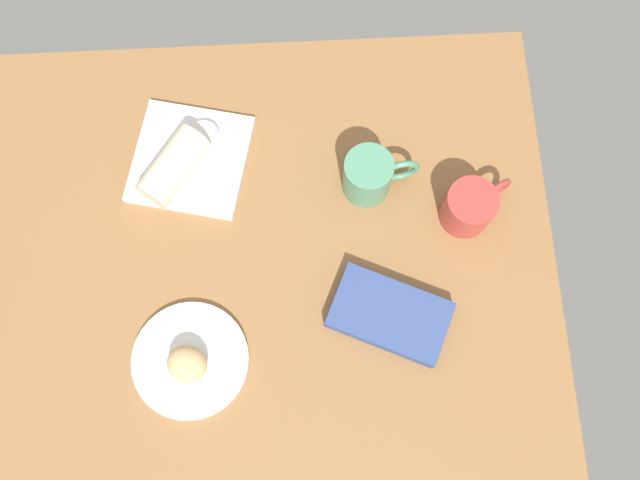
{
  "coord_description": "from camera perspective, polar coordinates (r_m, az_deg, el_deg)",
  "views": [
    {
      "loc": [
        -9.0,
        31.71,
        125.47
      ],
      "look_at": [
        -10.66,
        -1.18,
        7.0
      ],
      "focal_mm": 37.21,
      "sensor_mm": 36.0,
      "label": 1
    }
  ],
  "objects": [
    {
      "name": "dining_table",
      "position": [
        1.28,
        -4.75,
        -1.34
      ],
      "size": [
        110.0,
        90.0,
        4.0
      ],
      "primitive_type": "cube",
      "color": "olive",
      "rests_on": "ground"
    },
    {
      "name": "round_plate",
      "position": [
        1.24,
        -11.08,
        -10.11
      ],
      "size": [
        21.12,
        21.12,
        1.4
      ],
      "primitive_type": "cylinder",
      "color": "white",
      "rests_on": "dining_table"
    },
    {
      "name": "scone_pastry",
      "position": [
        1.2,
        -11.36,
        -10.4
      ],
      "size": [
        9.5,
        9.23,
        5.41
      ],
      "primitive_type": "ellipsoid",
      "rotation": [
        0.0,
        0.0,
        2.61
      ],
      "color": "tan",
      "rests_on": "round_plate"
    },
    {
      "name": "square_plate",
      "position": [
        1.33,
        -11.08,
        6.84
      ],
      "size": [
        25.88,
        25.88,
        1.6
      ],
      "primitive_type": "cube",
      "rotation": [
        0.0,
        0.0,
        -0.23
      ],
      "color": "white",
      "rests_on": "dining_table"
    },
    {
      "name": "sauce_cup",
      "position": [
        1.32,
        -9.95,
        8.76
      ],
      "size": [
        5.97,
        5.97,
        2.14
      ],
      "color": "silver",
      "rests_on": "square_plate"
    },
    {
      "name": "breakfast_wrap",
      "position": [
        1.28,
        -12.5,
        6.22
      ],
      "size": [
        14.19,
        16.12,
        6.9
      ],
      "primitive_type": "cylinder",
      "rotation": [
        1.57,
        0.0,
        2.53
      ],
      "color": "beige",
      "rests_on": "square_plate"
    },
    {
      "name": "book_stack",
      "position": [
        1.22,
        6.02,
        -6.43
      ],
      "size": [
        24.08,
        19.74,
        3.58
      ],
      "color": "#33477F",
      "rests_on": "dining_table"
    },
    {
      "name": "coffee_mug",
      "position": [
        1.25,
        4.29,
        5.56
      ],
      "size": [
        14.57,
        9.16,
        10.35
      ],
      "color": "#4C8C6B",
      "rests_on": "dining_table"
    },
    {
      "name": "second_mug",
      "position": [
        1.26,
        12.77,
        2.82
      ],
      "size": [
        13.39,
        9.99,
        9.3
      ],
      "color": "#B23833",
      "rests_on": "dining_table"
    }
  ]
}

